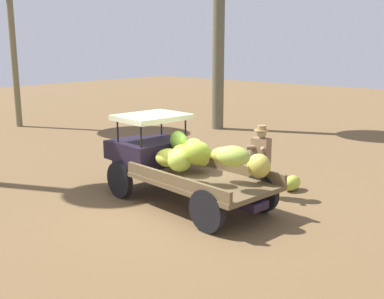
% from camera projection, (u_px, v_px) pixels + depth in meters
% --- Properties ---
extents(ground_plane, '(60.00, 60.00, 0.00)m').
position_uv_depth(ground_plane, '(179.00, 206.00, 10.16)').
color(ground_plane, brown).
extents(truck, '(4.57, 2.10, 1.85)m').
position_uv_depth(truck, '(176.00, 160.00, 10.35)').
color(truck, black).
rests_on(truck, ground).
extents(farmer, '(0.53, 0.46, 1.67)m').
position_uv_depth(farmer, '(261.00, 157.00, 10.56)').
color(farmer, '#334B4F').
rests_on(farmer, ground).
extents(loose_banana_bunch, '(0.34, 0.59, 0.38)m').
position_uv_depth(loose_banana_bunch, '(292.00, 183.00, 11.23)').
color(loose_banana_bunch, '#B9C541').
rests_on(loose_banana_bunch, ground).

